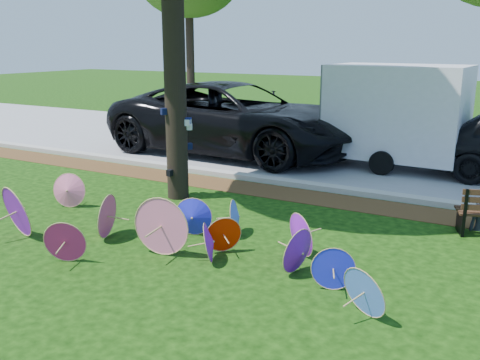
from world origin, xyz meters
name	(u,v)px	position (x,y,z in m)	size (l,w,h in m)	color
ground	(144,265)	(0.00, 0.00, 0.00)	(90.00, 90.00, 0.00)	black
mulch_strip	(276,192)	(0.00, 4.50, 0.01)	(90.00, 1.00, 0.01)	#472D16
curb	(289,183)	(0.00, 5.20, 0.06)	(90.00, 0.30, 0.12)	#B7B5AD
street	(347,153)	(0.00, 9.35, 0.01)	(90.00, 8.00, 0.01)	gray
parasol_pile	(163,227)	(-0.13, 0.65, 0.37)	(7.06, 2.78, 0.92)	#4B77EE
black_van	(234,119)	(-2.87, 7.71, 1.03)	(3.42, 7.42, 2.06)	black
cargo_trailer	(397,111)	(1.63, 8.25, 1.46)	(3.31, 2.10, 2.92)	white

